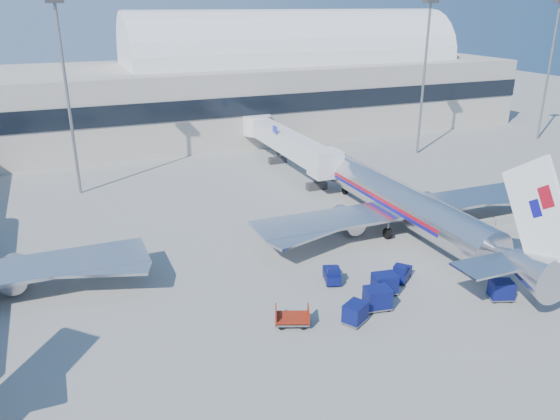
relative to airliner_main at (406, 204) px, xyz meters
name	(u,v)px	position (x,y,z in m)	size (l,w,h in m)	color
ground	(338,266)	(-10.00, -4.51, -2.93)	(260.00, 260.00, 0.00)	gray
terminal	(105,97)	(-23.60, 51.46, 4.60)	(170.00, 28.15, 21.00)	#B2AA9E
airliner_main	(406,204)	(0.00, 0.00, 0.00)	(32.00, 37.26, 12.07)	silver
jetbridge_near	(283,140)	(-2.40, 26.30, 1.00)	(4.40, 27.50, 6.25)	silver
mast_west	(64,71)	(-30.00, 25.49, 11.87)	(2.00, 1.20, 22.60)	slate
mast_east	(426,55)	(20.00, 25.49, 11.87)	(2.00, 1.20, 22.60)	slate
mast_far_east	(552,50)	(45.00, 25.49, 11.87)	(2.00, 1.20, 22.60)	slate
barrier_near	(482,224)	(8.00, -2.51, -2.48)	(3.00, 0.55, 0.90)	#9E9E96
barrier_mid	(507,220)	(11.30, -2.51, -2.48)	(3.00, 0.55, 0.90)	#9E9E96
barrier_far	(530,215)	(14.60, -2.51, -2.48)	(3.00, 0.55, 0.90)	#9E9E96
tug_lead	(401,273)	(-6.41, -8.91, -2.22)	(2.58, 2.41, 1.54)	#090F49
tug_right	(501,258)	(3.66, -9.76, -2.33)	(2.03, 2.21, 1.32)	#090F49
tug_left	(332,274)	(-11.97, -6.97, -2.21)	(1.88, 2.67, 1.58)	#090F49
cart_train_a	(385,283)	(-8.97, -10.33, -2.01)	(2.16, 1.77, 1.73)	#090F49
cart_train_b	(377,298)	(-10.77, -12.13, -1.98)	(2.23, 1.83, 1.78)	#090F49
cart_train_c	(355,313)	(-13.31, -13.19, -2.08)	(2.25, 2.09, 1.59)	#090F49
cart_solo_near	(501,290)	(-0.99, -14.65, -2.07)	(2.18, 1.92, 1.61)	#090F49
cart_solo_far	(545,256)	(7.18, -11.36, -2.04)	(2.11, 1.75, 1.66)	#090F49
cart_open_red	(293,319)	(-17.64, -11.67, -2.45)	(2.95, 2.54, 0.66)	slate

